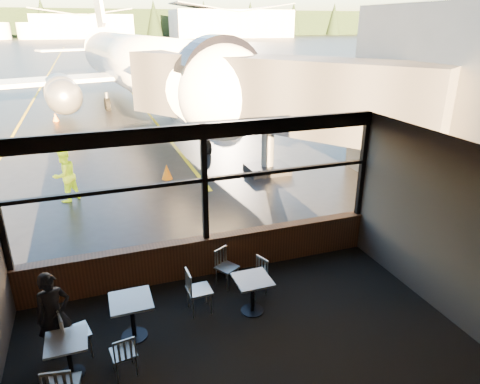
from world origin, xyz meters
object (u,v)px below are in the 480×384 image
chair_near_w (199,291)px  cone_wing (56,117)px  chair_near_n (227,268)px  airliner (137,25)px  chair_mid_s (123,353)px  passenger (54,315)px  chair_mid_w (76,333)px  ground_crew (65,175)px  cafe_table_mid (133,318)px  cafe_table_left (69,358)px  chair_near_e (256,277)px  cone_nose (167,172)px  jet_bridge (263,111)px  cafe_table_near (252,295)px

chair_near_w → cone_wing: chair_near_w is taller
chair_near_n → airliner: bearing=-122.9°
airliner → chair_mid_s: airliner is taller
chair_mid_s → passenger: passenger is taller
cone_wing → chair_mid_w: bearing=-86.7°
chair_near_w → passenger: size_ratio=0.60×
ground_crew → chair_mid_w: bearing=51.0°
cafe_table_mid → ground_crew: ground_crew is taller
cafe_table_mid → cafe_table_left: (-1.08, -0.60, -0.05)m
chair_near_e → ground_crew: (-3.86, 6.91, 0.45)m
airliner → chair_near_w: (-1.94, -22.41, -4.85)m
passenger → cone_nose: bearing=48.4°
cone_nose → cone_wing: size_ratio=1.17×
cafe_table_mid → passenger: passenger is taller
airliner → passenger: size_ratio=21.87×
jet_bridge → chair_near_e: (-2.85, -6.64, -2.13)m
cafe_table_near → chair_mid_w: size_ratio=0.81×
airliner → cone_nose: airliner is taller
chair_near_w → chair_near_n: chair_near_w is taller
airliner → jet_bridge: size_ratio=2.99×
passenger → ground_crew: size_ratio=0.92×
chair_near_e → ground_crew: size_ratio=0.48×
cone_nose → cafe_table_mid: bearing=-104.5°
chair_near_n → passenger: 3.57m
cafe_table_near → cafe_table_left: bearing=-170.4°
passenger → chair_mid_s: bearing=-58.8°
cafe_table_near → chair_mid_w: bearing=-177.7°
jet_bridge → chair_near_e: 7.53m
cafe_table_mid → passenger: 1.33m
chair_near_w → cone_wing: bearing=-172.2°
cafe_table_left → passenger: size_ratio=0.44×
chair_mid_s → chair_near_n: bearing=30.0°
airliner → chair_near_n: (-1.14, -21.71, -4.90)m
cafe_table_left → cone_wing: size_ratio=1.49×
chair_near_w → chair_near_n: 1.07m
passenger → ground_crew: (0.00, 7.41, 0.06)m
cafe_table_left → ground_crew: (-0.19, 8.01, 0.51)m
chair_near_e → ground_crew: bearing=9.0°
ground_crew → cone_nose: size_ratio=3.09×
cafe_table_left → chair_near_w: (2.41, 0.94, 0.13)m
jet_bridge → chair_near_w: bearing=-121.2°
chair_mid_w → passenger: bearing=-132.2°
chair_near_n → ground_crew: bearing=-91.9°
chair_mid_w → cafe_table_mid: bearing=85.5°
jet_bridge → chair_mid_w: bearing=-131.3°
cafe_table_left → ground_crew: size_ratio=0.41×
jet_bridge → chair_near_n: (-3.31, -6.10, -2.11)m
cafe_table_left → passenger: bearing=107.5°
airliner → passenger: airliner is taller
cone_wing → chair_mid_s: bearing=-84.8°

